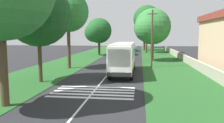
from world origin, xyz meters
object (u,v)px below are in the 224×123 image
at_px(roadside_tree_left_1, 98,32).
at_px(roadside_tree_right_1, 146,20).
at_px(trailing_car_2, 119,50).
at_px(roadside_tree_left_0, 67,13).
at_px(roadside_tree_right_2, 151,27).
at_px(roadside_tree_right_3, 146,28).
at_px(roadside_tree_left_2, 38,16).
at_px(coach_bus, 123,56).
at_px(trailing_car_1, 131,52).
at_px(roadside_tree_right_0, 144,29).
at_px(trailing_car_3, 134,49).
at_px(utility_pole, 152,38).
at_px(trailing_car_0, 113,55).

height_order(roadside_tree_left_1, roadside_tree_right_1, roadside_tree_right_1).
bearing_deg(trailing_car_2, roadside_tree_left_0, 171.84).
relative_size(roadside_tree_right_2, roadside_tree_right_3, 0.88).
height_order(roadside_tree_left_2, roadside_tree_right_2, roadside_tree_left_2).
bearing_deg(roadside_tree_left_2, trailing_car_2, -6.05).
xyz_separation_m(coach_bus, trailing_car_1, (26.91, 0.12, -1.48)).
bearing_deg(trailing_car_1, roadside_tree_right_2, -161.48).
bearing_deg(coach_bus, roadside_tree_right_0, -4.10).
height_order(trailing_car_3, roadside_tree_right_0, roadside_tree_right_0).
height_order(roadside_tree_left_1, roadside_tree_right_2, roadside_tree_right_2).
height_order(trailing_car_2, roadside_tree_right_2, roadside_tree_right_2).
bearing_deg(roadside_tree_left_0, roadside_tree_left_2, -179.15).
distance_m(coach_bus, trailing_car_2, 34.06).
bearing_deg(utility_pole, trailing_car_3, 5.86).
bearing_deg(roadside_tree_left_0, roadside_tree_right_2, -47.72).
distance_m(trailing_car_1, roadside_tree_right_0, 17.63).
distance_m(roadside_tree_left_0, roadside_tree_left_2, 9.42).
bearing_deg(roadside_tree_left_1, coach_bus, -162.83).
distance_m(trailing_car_0, trailing_car_1, 9.91).
height_order(trailing_car_1, roadside_tree_left_2, roadside_tree_left_2).
relative_size(trailing_car_2, roadside_tree_right_1, 0.35).
bearing_deg(roadside_tree_left_1, trailing_car_2, -24.70).
xyz_separation_m(coach_bus, roadside_tree_right_3, (56.93, -4.18, 5.28)).
bearing_deg(trailing_car_2, trailing_car_1, -152.00).
relative_size(trailing_car_1, roadside_tree_right_3, 0.40).
bearing_deg(roadside_tree_left_1, trailing_car_0, -150.40).
height_order(roadside_tree_left_0, utility_pole, roadside_tree_left_0).
distance_m(roadside_tree_left_2, roadside_tree_right_3, 63.87).
relative_size(roadside_tree_left_1, roadside_tree_right_3, 0.80).
bearing_deg(roadside_tree_left_2, trailing_car_3, -10.27).
height_order(roadside_tree_left_2, roadside_tree_right_3, roadside_tree_right_3).
xyz_separation_m(trailing_car_0, roadside_tree_left_0, (-14.01, 4.66, 7.11)).
height_order(trailing_car_3, utility_pole, utility_pole).
xyz_separation_m(roadside_tree_right_0, utility_pole, (-37.06, -0.60, -2.26)).
distance_m(trailing_car_1, roadside_tree_left_1, 9.23).
xyz_separation_m(roadside_tree_left_2, utility_pole, (11.91, -11.69, -2.22)).
distance_m(roadside_tree_left_2, roadside_tree_right_2, 23.64).
distance_m(trailing_car_2, roadside_tree_right_3, 25.37).
height_order(roadside_tree_left_1, utility_pole, roadside_tree_left_1).
distance_m(trailing_car_3, roadside_tree_right_3, 18.89).
bearing_deg(roadside_tree_right_0, roadside_tree_left_1, 148.92).
distance_m(trailing_car_0, roadside_tree_left_2, 24.50).
bearing_deg(utility_pole, roadside_tree_left_0, 102.24).
relative_size(roadside_tree_left_1, utility_pole, 1.05).
relative_size(coach_bus, roadside_tree_left_2, 1.13).
height_order(trailing_car_2, roadside_tree_left_2, roadside_tree_left_2).
height_order(trailing_car_2, roadside_tree_right_1, roadside_tree_right_1).
relative_size(coach_bus, roadside_tree_left_1, 1.29).
height_order(trailing_car_3, roadside_tree_left_2, roadside_tree_left_2).
height_order(trailing_car_0, roadside_tree_right_3, roadside_tree_right_3).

